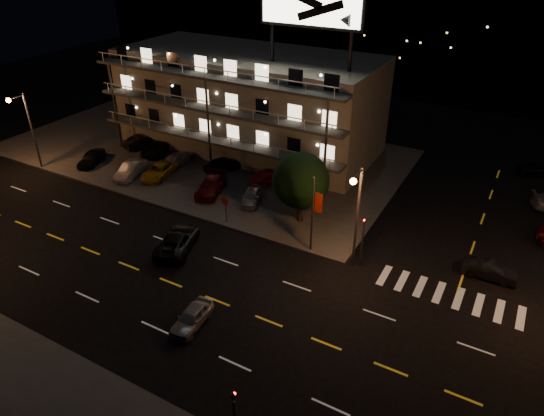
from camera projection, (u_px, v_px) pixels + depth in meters
The scene contains 23 objects.
ground at pixel (193, 292), 33.55m from camera, with size 140.00×140.00×0.00m, color black.
curb_nw at pixel (202, 151), 54.50m from camera, with size 44.00×24.00×0.15m, color #3D3D3A.
motel at pixel (249, 101), 53.08m from camera, with size 28.00×13.80×18.10m.
streetlight_nw at pixel (27, 124), 47.98m from camera, with size 0.44×1.92×8.00m.
streetlight_nc at pixel (356, 210), 33.47m from camera, with size 0.44×1.92×8.00m.
signal_nw at pixel (363, 236), 34.89m from camera, with size 0.20×0.27×4.60m.
banner_north at pixel (313, 213), 36.03m from camera, with size 0.83×0.16×6.40m.
stop_sign at pixel (225, 206), 40.42m from camera, with size 0.91×0.11×2.61m.
tree at pixel (300, 182), 39.62m from camera, with size 4.88×4.70×6.15m.
lot_car_0 at pixel (91, 158), 50.95m from camera, with size 1.63×4.05×1.38m, color black.
lot_car_1 at pixel (131, 170), 48.37m from camera, with size 1.52×4.37×1.44m, color gray.
lot_car_2 at pixel (159, 171), 48.35m from camera, with size 2.08×4.51×1.25m, color #BF9112.
lot_car_3 at pixel (211, 186), 45.39m from camera, with size 1.97×4.85×1.41m, color #560C0D.
lot_car_4 at pixel (252, 196), 43.78m from camera, with size 1.49×3.71×1.27m, color gray.
lot_car_5 at pixel (143, 141), 54.84m from camera, with size 1.51×4.32×1.42m, color black.
lot_car_6 at pixel (158, 147), 53.46m from camera, with size 2.32×5.03×1.40m, color black.
lot_car_7 at pixel (178, 159), 50.93m from camera, with size 1.75×4.31×1.25m, color gray.
lot_car_8 at pixel (224, 164), 49.59m from camera, with size 1.68×4.19×1.43m, color black.
lot_car_9 at pixel (270, 177), 47.13m from camera, with size 1.40×4.01×1.32m, color #560C0D.
side_car_0 at pixel (490, 271), 34.58m from camera, with size 1.33×3.82×1.26m, color black.
side_car_3 at pixel (537, 169), 49.01m from camera, with size 1.50×3.73×1.27m, color black.
road_car_east at pixel (192, 317), 30.46m from camera, with size 1.45×3.61×1.23m, color gray.
road_car_west at pixel (177, 241), 37.69m from camera, with size 2.40×5.21×1.45m, color black.
Camera 1 is at (17.45, -20.13, 21.88)m, focal length 32.00 mm.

